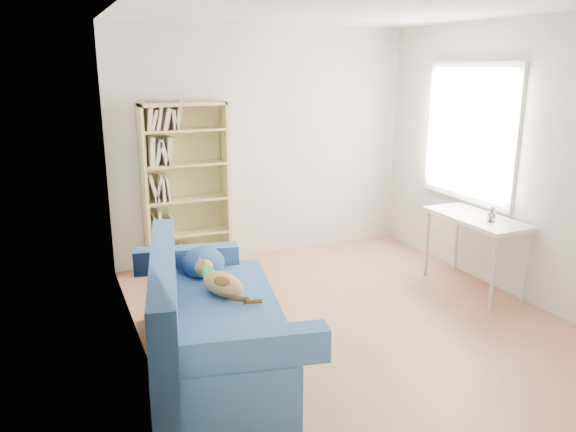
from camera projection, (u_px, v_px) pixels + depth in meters
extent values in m
plane|color=#A26549|center=(348.00, 319.00, 4.97)|extent=(4.00, 4.00, 0.00)
cube|color=silver|center=(265.00, 144.00, 6.40)|extent=(3.50, 0.04, 2.60)
cube|color=silver|center=(547.00, 243.00, 2.86)|extent=(3.50, 0.04, 2.60)
cube|color=silver|center=(136.00, 193.00, 3.96)|extent=(0.04, 4.00, 2.60)
cube|color=silver|center=(513.00, 161.00, 5.30)|extent=(0.04, 4.00, 2.60)
cube|color=white|center=(357.00, 8.00, 4.29)|extent=(3.50, 4.00, 0.04)
cube|color=white|center=(471.00, 133.00, 5.78)|extent=(0.01, 1.20, 1.30)
cube|color=#27518D|center=(216.00, 337.00, 4.14)|extent=(1.24, 2.01, 0.47)
cube|color=#27518D|center=(164.00, 287.00, 3.88)|extent=(0.54, 1.86, 0.46)
cube|color=#27518D|center=(187.00, 259.00, 4.80)|extent=(0.90, 0.34, 0.21)
cube|color=#27518D|center=(255.00, 348.00, 3.30)|extent=(0.90, 0.34, 0.21)
cube|color=#27518D|center=(218.00, 305.00, 4.08)|extent=(1.19, 1.86, 0.05)
ellipsoid|color=#2E5594|center=(203.00, 263.00, 4.62)|extent=(0.35, 0.39, 0.26)
ellipsoid|color=#A75613|center=(223.00, 284.00, 4.19)|extent=(0.33, 0.46, 0.17)
ellipsoid|color=silver|center=(226.00, 280.00, 4.32)|extent=(0.18, 0.21, 0.10)
ellipsoid|color=#36240E|center=(221.00, 282.00, 4.12)|extent=(0.18, 0.23, 0.08)
sphere|color=#A75613|center=(214.00, 266.00, 4.44)|extent=(0.15, 0.15, 0.15)
cone|color=#A75613|center=(210.00, 257.00, 4.45)|extent=(0.07, 0.08, 0.07)
cone|color=#A75613|center=(213.00, 260.00, 4.39)|extent=(0.07, 0.07, 0.07)
cylinder|color=#25BD77|center=(216.00, 272.00, 4.38)|extent=(0.12, 0.07, 0.11)
cylinder|color=#36240E|center=(230.00, 300.00, 3.98)|extent=(0.13, 0.15, 0.06)
cube|color=tan|center=(145.00, 192.00, 5.83)|extent=(0.03, 0.28, 1.80)
cube|color=tan|center=(225.00, 185.00, 6.16)|extent=(0.03, 0.28, 1.80)
cube|color=tan|center=(182.00, 104.00, 5.76)|extent=(0.90, 0.28, 0.03)
cube|color=tan|center=(190.00, 266.00, 6.22)|extent=(0.90, 0.28, 0.03)
cube|color=tan|center=(183.00, 186.00, 6.11)|extent=(0.90, 0.02, 1.80)
cube|color=white|center=(477.00, 218.00, 5.46)|extent=(0.49, 1.07, 0.04)
cylinder|color=silver|center=(457.00, 239.00, 6.07)|extent=(0.04, 0.04, 0.71)
cylinder|color=silver|center=(526.00, 268.00, 5.21)|extent=(0.04, 0.04, 0.71)
cylinder|color=silver|center=(427.00, 243.00, 5.92)|extent=(0.04, 0.04, 0.71)
cylinder|color=silver|center=(493.00, 274.00, 5.06)|extent=(0.04, 0.04, 0.71)
cylinder|color=white|center=(491.00, 217.00, 5.28)|extent=(0.08, 0.08, 0.09)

